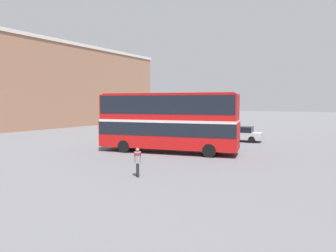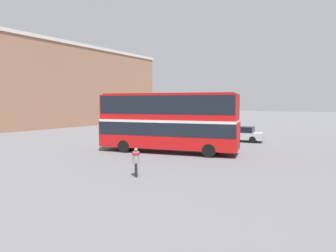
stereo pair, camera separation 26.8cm
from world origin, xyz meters
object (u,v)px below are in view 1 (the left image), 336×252
object	(u,v)px
double_decker_bus	(168,119)
pedestrian_foreground	(138,159)
no_entry_sign	(110,126)
parked_car_kerb_near	(239,134)

from	to	relation	value
double_decker_bus	pedestrian_foreground	distance (m)	8.21
double_decker_bus	no_entry_sign	size ratio (longest dim) A/B	4.15
parked_car_kerb_near	pedestrian_foreground	bearing A→B (deg)	83.13
double_decker_bus	pedestrian_foreground	bearing A→B (deg)	-83.68
parked_car_kerb_near	double_decker_bus	bearing A→B (deg)	67.39
pedestrian_foreground	double_decker_bus	bearing A→B (deg)	-112.21
double_decker_bus	no_entry_sign	distance (m)	7.03
double_decker_bus	no_entry_sign	world-z (taller)	double_decker_bus
double_decker_bus	pedestrian_foreground	world-z (taller)	double_decker_bus
no_entry_sign	double_decker_bus	bearing A→B (deg)	-5.07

